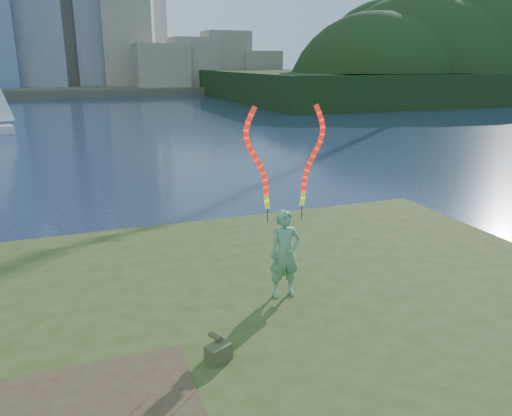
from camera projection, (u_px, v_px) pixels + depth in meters
name	position (u px, v px, depth m)	size (l,w,h in m)	color
ground	(192.00, 333.00, 10.41)	(320.00, 320.00, 0.00)	#19253E
grassy_knoll	(223.00, 383.00, 8.26)	(20.00, 18.00, 0.80)	#364518
far_shore	(77.00, 88.00, 95.68)	(320.00, 40.00, 1.20)	#474234
wooded_hill	(455.00, 94.00, 84.16)	(78.00, 50.00, 63.00)	black
woman_with_ribbons	(285.00, 231.00, 9.97)	(2.13, 0.47, 4.18)	#117428
canvas_bag	(218.00, 351.00, 8.04)	(0.47, 0.53, 0.38)	#414528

